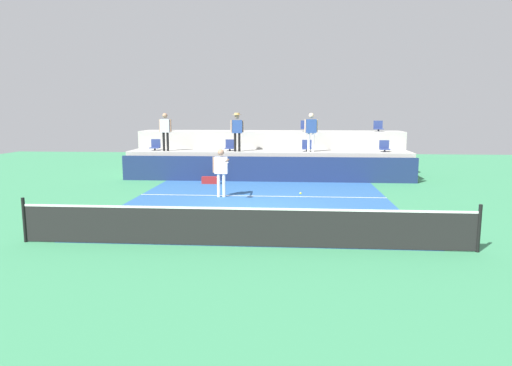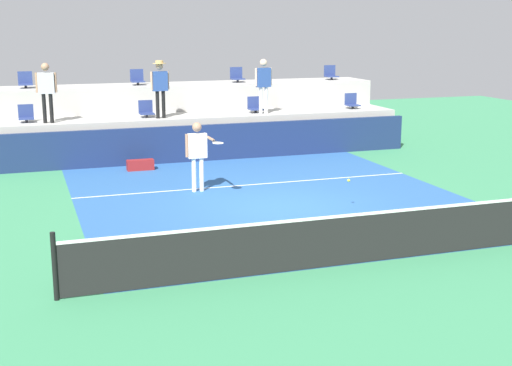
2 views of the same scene
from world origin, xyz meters
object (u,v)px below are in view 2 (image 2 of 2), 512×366
Objects in this scene: stadium_chair_lower_far_left at (26,115)px; equipment_bag at (140,165)px; stadium_chair_upper_far_left at (25,81)px; stadium_chair_upper_left at (137,78)px; stadium_chair_lower_left at (146,110)px; tennis_ball at (349,180)px; spectator_with_hat at (160,83)px; stadium_chair_upper_right at (237,76)px; spectator_leaning_on_rail at (46,87)px; spectator_in_grey at (263,81)px; tennis_player at (198,150)px; stadium_chair_lower_far_right at (352,102)px; stadium_chair_upper_far_right at (331,74)px; stadium_chair_lower_right at (255,106)px.

stadium_chair_lower_far_left reaches higher than equipment_bag.
stadium_chair_upper_far_left reaches higher than equipment_bag.
stadium_chair_lower_left is at bearing -91.75° from stadium_chair_upper_left.
stadium_chair_lower_far_left is 7.65× the size of tennis_ball.
spectator_with_hat reaches higher than tennis_ball.
stadium_chair_upper_right is 6.00m from equipment_bag.
spectator_in_grey reaches higher than spectator_leaning_on_rail.
spectator_with_hat reaches higher than stadium_chair_upper_far_left.
stadium_chair_upper_left is at bearing 107.91° from tennis_ball.
stadium_chair_upper_left reaches higher than equipment_bag.
tennis_player is 5.91m from spectator_leaning_on_rail.
spectator_in_grey is at bearing 20.76° from equipment_bag.
stadium_chair_lower_far_right is at bearing -26.83° from stadium_chair_upper_right.
stadium_chair_upper_far_left reaches higher than stadium_chair_lower_left.
stadium_chair_upper_right is 0.30× the size of tennis_player.
spectator_with_hat is (0.02, 4.74, 1.26)m from tennis_player.
stadium_chair_lower_far_right is at bearing -14.36° from stadium_chair_upper_left.
spectator_leaning_on_rail reaches higher than equipment_bag.
equipment_bag is (-4.10, -3.82, -2.16)m from stadium_chair_upper_right.
stadium_chair_upper_right is 0.30× the size of spectator_with_hat.
equipment_bag is at bearing -159.24° from spectator_in_grey.
spectator_leaning_on_rail is at bearing -167.73° from stadium_chair_upper_far_right.
tennis_player is at bearing -142.72° from stadium_chair_lower_far_right.
tennis_player is (-3.21, -5.12, -0.40)m from stadium_chair_lower_right.
stadium_chair_upper_far_left is (-10.57, 1.80, 0.85)m from stadium_chair_lower_far_right.
tennis_ball is (6.65, -9.60, -1.66)m from stadium_chair_upper_far_left.
spectator_with_hat reaches higher than stadium_chair_upper_far_right.
equipment_bag is (2.92, -3.82, -2.16)m from stadium_chair_upper_far_left.
spectator_in_grey is at bearing -3.01° from stadium_chair_lower_far_left.
stadium_chair_upper_far_right is 10.28m from spectator_leaning_on_rail.
stadium_chair_lower_right is 4.79m from equipment_bag.
stadium_chair_lower_far_right is at bearing 37.28° from tennis_player.
spectator_leaning_on_rail is at bearing 124.91° from tennis_player.
stadium_chair_lower_far_right is at bearing 14.75° from equipment_bag.
spectator_leaning_on_rail is 0.99× the size of spectator_with_hat.
stadium_chair_upper_far_left is 1.00× the size of stadium_chair_upper_right.
spectator_in_grey is (-3.35, -0.38, 0.85)m from stadium_chair_lower_far_right.
spectator_with_hat reaches higher than equipment_bag.
spectator_in_grey is at bearing -147.03° from stadium_chair_upper_far_right.
stadium_chair_upper_far_right is at bearing 18.02° from spectator_with_hat.
stadium_chair_lower_far_left is 7.35m from spectator_in_grey.
stadium_chair_upper_far_right is 7.06m from spectator_with_hat.
spectator_with_hat reaches higher than tennis_player.
stadium_chair_upper_far_right is (10.66, 1.80, 0.85)m from stadium_chair_lower_far_left.
tennis_player is 2.29× the size of equipment_bag.
stadium_chair_lower_far_right is 10.07m from spectator_leaning_on_rail.
spectator_in_grey reaches higher than tennis_player.
stadium_chair_lower_far_left is at bearing 148.00° from spectator_leaning_on_rail.
tennis_player is at bearing -52.56° from stadium_chair_lower_far_left.
stadium_chair_lower_right is at bearing -152.98° from stadium_chair_upper_far_right.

